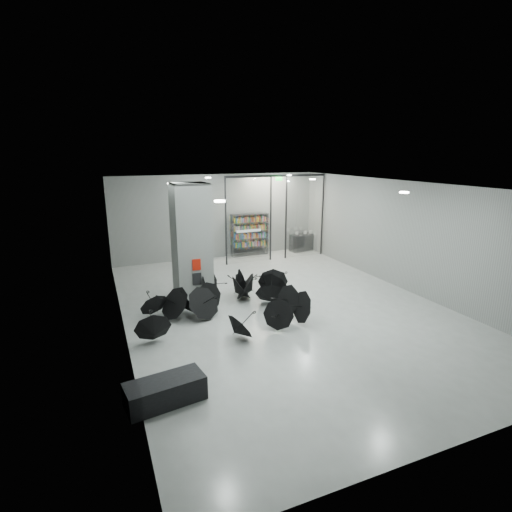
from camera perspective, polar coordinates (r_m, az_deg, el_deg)
name	(u,v)px	position (r m, az deg, el deg)	size (l,w,h in m)	color
room	(283,222)	(12.49, 3.92, 4.93)	(14.00, 14.02, 4.01)	gray
column	(191,242)	(13.68, -9.36, 2.03)	(1.20, 1.20, 4.00)	slate
fire_cabinet	(197,265)	(13.25, -8.62, -1.26)	(0.28, 0.04, 0.38)	#A50A07
info_panel	(197,279)	(13.40, -8.54, -3.31)	(0.30, 0.03, 0.42)	black
exit_sign	(279,179)	(18.16, 3.35, 11.10)	(0.30, 0.06, 0.15)	#0CE533
glass_partition	(276,214)	(18.51, 2.98, 6.07)	(5.06, 0.08, 4.00)	silver
bench	(165,391)	(8.67, -13.02, -18.56)	(1.59, 0.68, 0.51)	black
bookshelf	(250,235)	(19.50, -0.92, 3.13)	(1.89, 0.38, 2.08)	black
shop_counter	(303,242)	(20.72, 6.86, 2.01)	(1.46, 0.58, 0.87)	black
umbrella_cluster	(235,301)	(12.79, -3.02, -6.59)	(5.57, 4.72, 1.33)	black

